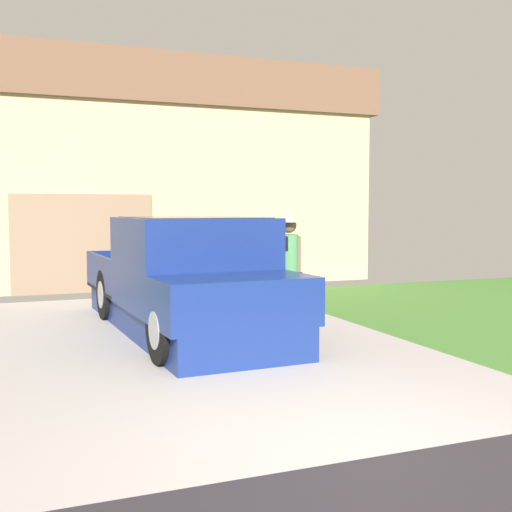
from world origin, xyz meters
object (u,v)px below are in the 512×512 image
object	(u,v)px
handbag	(290,325)
house_with_garage	(143,176)
person_with_hat	(289,265)
pickup_truck	(190,282)

from	to	relation	value
handbag	house_with_garage	size ratio (longest dim) A/B	0.04
person_with_hat	house_with_garage	size ratio (longest dim) A/B	0.16
person_with_hat	handbag	world-z (taller)	person_with_hat
house_with_garage	handbag	bearing A→B (deg)	-87.04
person_with_hat	house_with_garage	world-z (taller)	house_with_garage
handbag	house_with_garage	world-z (taller)	house_with_garage
pickup_truck	handbag	xyz separation A→B (m)	(1.35, -0.48, -0.62)
pickup_truck	handbag	distance (m)	1.56
pickup_truck	person_with_hat	bearing A→B (deg)	167.27
pickup_truck	house_with_garage	distance (m)	8.12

